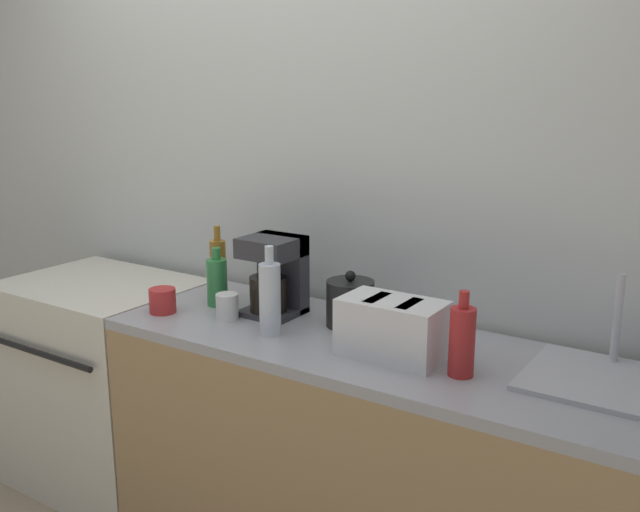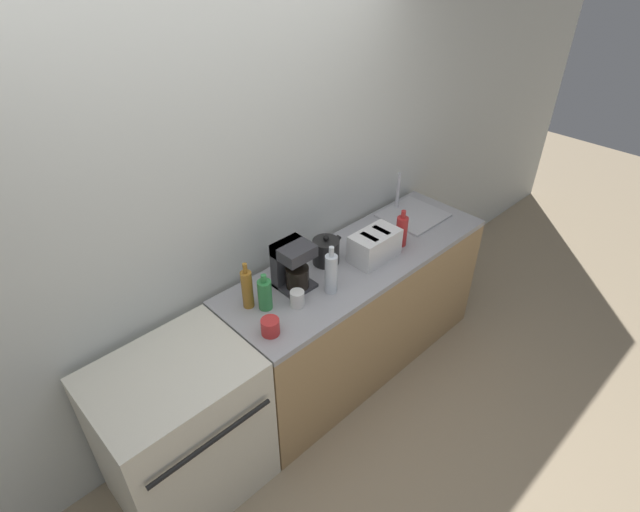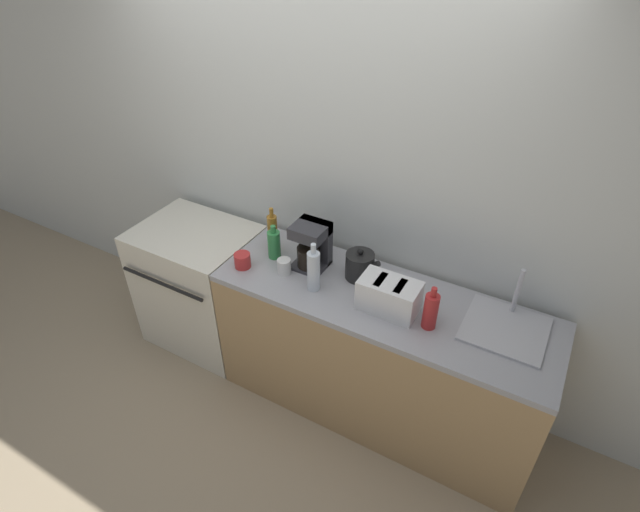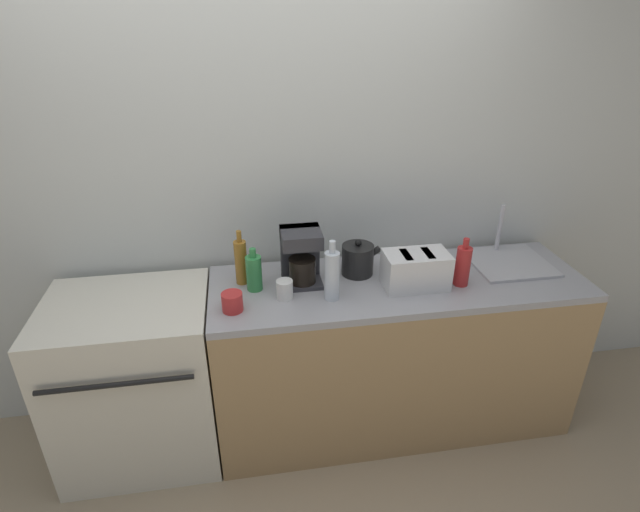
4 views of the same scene
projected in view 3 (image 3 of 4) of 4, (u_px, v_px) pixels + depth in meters
The scene contains 14 objects.
ground_plane at pixel (260, 396), 3.29m from camera, with size 12.00×12.00×0.00m, color tan.
wall_back at pixel (309, 178), 3.00m from camera, with size 8.00×0.05×2.60m.
stove at pixel (201, 285), 3.49m from camera, with size 0.77×0.64×0.90m.
counter_block at pixel (377, 356), 2.97m from camera, with size 1.89×0.62×0.90m.
kettle at pixel (360, 265), 2.81m from camera, with size 0.21×0.16×0.19m.
toaster at pixel (389, 295), 2.59m from camera, with size 0.31×0.18×0.18m.
coffee_maker at pixel (312, 244), 2.87m from camera, with size 0.19×0.19×0.28m.
sink_tray at pixel (506, 326), 2.51m from camera, with size 0.40×0.38×0.28m.
bottle_amber at pixel (273, 232), 3.02m from camera, with size 0.06×0.06×0.28m.
bottle_red at pixel (431, 311), 2.47m from camera, with size 0.07×0.07×0.25m.
bottle_green at pixel (274, 244), 2.96m from camera, with size 0.08×0.08×0.22m.
bottle_clear at pixel (314, 270), 2.70m from camera, with size 0.07×0.07×0.30m.
cup_red at pixel (242, 260), 2.91m from camera, with size 0.10×0.10×0.09m.
cup_white at pixel (284, 266), 2.86m from camera, with size 0.08×0.08×0.09m.
Camera 3 is at (1.39, -1.65, 2.68)m, focal length 28.00 mm.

